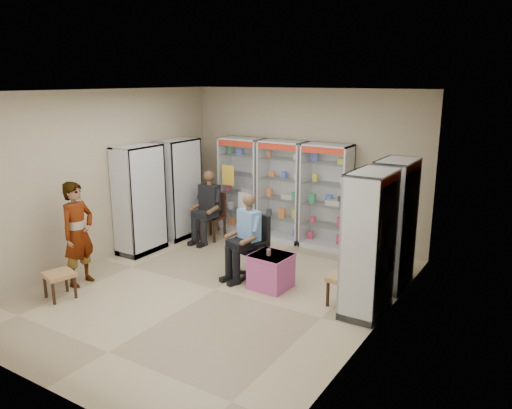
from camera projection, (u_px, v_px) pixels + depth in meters
The scene contains 18 objects.
floor at pixel (215, 289), 7.72m from camera, with size 6.00×6.00×0.00m, color tan.
room_shell at pixel (213, 164), 7.24m from camera, with size 5.02×6.02×3.01m.
cabinet_back_left at pixel (242, 186), 10.39m from camera, with size 0.90×0.50×2.00m, color silver.
cabinet_back_mid at pixel (282, 191), 9.90m from camera, with size 0.90×0.50×2.00m, color #B7B9BF.
cabinet_back_right at pixel (326, 197), 9.41m from camera, with size 0.90×0.50×2.00m, color silver.
cabinet_right_far at pixel (393, 224), 7.65m from camera, with size 0.50×0.90×2.00m, color #B3B5BB.
cabinet_right_near at pixel (369, 244), 6.74m from camera, with size 0.50×0.90×2.00m, color #A5A7AC.
cabinet_left_far at pixel (179, 189), 10.10m from camera, with size 0.50×0.90×2.00m, color silver.
cabinet_left_near at pixel (140, 200), 9.19m from camera, with size 0.50×0.90×2.00m, color #A1A3A8.
wooden_chair at pixel (212, 217), 10.04m from camera, with size 0.42×0.42×0.94m, color black.
seated_customer at pixel (210, 208), 9.95m from camera, with size 0.44×0.60×1.34m, color black, non-canonical shape.
office_chair at pixel (252, 246), 8.14m from camera, with size 0.56×0.56×1.03m, color black.
seated_shopkeeper at pixel (250, 239), 8.06m from camera, with size 0.43×0.60×1.31m, color #759FE7, non-canonical shape.
pink_trunk at pixel (271, 271), 7.73m from camera, with size 0.56×0.54×0.54m, color #C54EA8.
tea_glass at pixel (269, 252), 7.62m from camera, with size 0.07×0.07×0.10m, color #541107.
woven_stool_a at pixel (345, 291), 7.14m from camera, with size 0.44×0.44×0.44m, color olive.
woven_stool_b at pixel (60, 285), 7.38m from camera, with size 0.40×0.40×0.40m, color #A98A47.
standing_man at pixel (78, 234), 7.76m from camera, with size 0.60×0.40×1.65m, color gray.
Camera 1 is at (4.32, -5.74, 3.17)m, focal length 35.00 mm.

